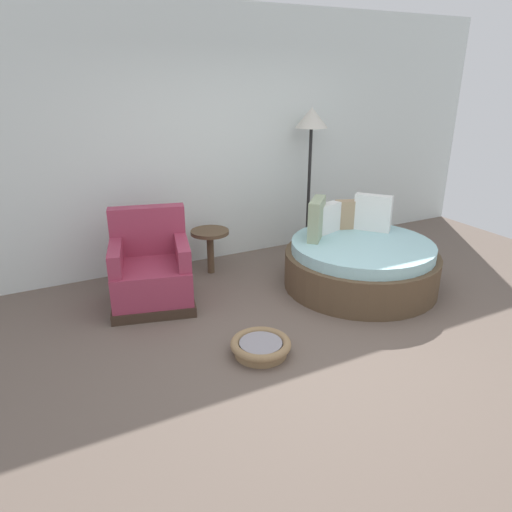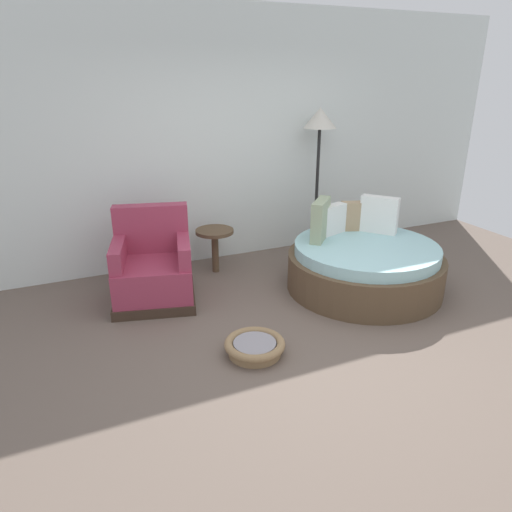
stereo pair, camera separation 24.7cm
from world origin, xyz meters
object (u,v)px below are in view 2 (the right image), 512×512
Objects in this scene: side_table at (215,237)px; floor_lamp at (319,132)px; red_armchair at (153,269)px; round_daybed at (364,265)px; pet_basket at (255,346)px.

floor_lamp is (1.44, 0.15, 1.11)m from side_table.
round_daybed is at bearing -16.83° from red_armchair.
side_table is at bearing 81.04° from pet_basket.
round_daybed is 3.18× the size of side_table.
round_daybed is 1.77m from floor_lamp.
pet_basket is at bearing -155.72° from round_daybed.
red_armchair is at bearing 111.21° from pet_basket.
red_armchair is at bearing -152.00° from side_table.
floor_lamp is at bearing 6.12° from side_table.
red_armchair is 0.53× the size of floor_lamp.
red_armchair is 1.86× the size of side_table.
floor_lamp is (1.72, 1.96, 1.46)m from pet_basket.
round_daybed is 1.77m from pet_basket.
floor_lamp reaches higher than side_table.
pet_basket is at bearing -98.96° from side_table.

